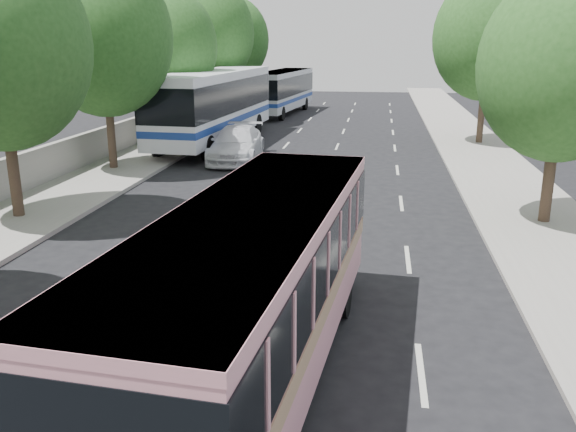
% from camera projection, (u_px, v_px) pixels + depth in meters
% --- Properties ---
extents(ground, '(120.00, 120.00, 0.00)m').
position_uv_depth(ground, '(222.00, 311.00, 13.47)').
color(ground, black).
rests_on(ground, ground).
extents(sidewalk_left, '(4.00, 90.00, 0.15)m').
position_uv_depth(sidewalk_left, '(163.00, 147.00, 33.64)').
color(sidewalk_left, '#9E998E').
rests_on(sidewalk_left, ground).
extents(sidewalk_right, '(4.00, 90.00, 0.12)m').
position_uv_depth(sidewalk_right, '(480.00, 156.00, 31.25)').
color(sidewalk_right, '#9E998E').
rests_on(sidewalk_right, ground).
extents(low_wall, '(0.30, 90.00, 1.50)m').
position_uv_depth(low_wall, '(131.00, 131.00, 33.67)').
color(low_wall, '#9E998E').
rests_on(low_wall, sidewalk_left).
extents(tree_left_c, '(6.00, 6.00, 9.35)m').
position_uv_depth(tree_left_c, '(104.00, 31.00, 26.22)').
color(tree_left_c, '#38281E').
rests_on(tree_left_c, ground).
extents(tree_left_d, '(5.52, 5.52, 8.60)m').
position_uv_depth(tree_left_d, '(169.00, 42.00, 33.95)').
color(tree_left_d, '#38281E').
rests_on(tree_left_d, ground).
extents(tree_left_e, '(6.30, 6.30, 9.82)m').
position_uv_depth(tree_left_e, '(209.00, 30.00, 41.31)').
color(tree_left_e, '#38281E').
rests_on(tree_left_e, ground).
extents(tree_left_f, '(5.88, 5.88, 9.16)m').
position_uv_depth(tree_left_f, '(233.00, 37.00, 49.06)').
color(tree_left_f, '#38281E').
rests_on(tree_left_f, ground).
extents(tree_right_near, '(5.10, 5.10, 7.95)m').
position_uv_depth(tree_right_near, '(566.00, 60.00, 18.32)').
color(tree_right_near, '#38281E').
rests_on(tree_right_near, ground).
extents(tree_right_far, '(6.00, 6.00, 9.35)m').
position_uv_depth(tree_right_far, '(490.00, 33.00, 33.22)').
color(tree_right_far, '#38281E').
rests_on(tree_right_far, ground).
extents(pink_bus, '(3.37, 10.06, 3.15)m').
position_uv_depth(pink_bus, '(254.00, 277.00, 10.20)').
color(pink_bus, '#D38894').
rests_on(pink_bus, ground).
extents(pink_taxi, '(2.38, 5.11, 1.69)m').
position_uv_depth(pink_taxi, '(249.00, 234.00, 16.08)').
color(pink_taxi, '#CE1178').
rests_on(pink_taxi, ground).
extents(white_pickup, '(2.68, 5.81, 1.65)m').
position_uv_depth(white_pickup, '(236.00, 144.00, 30.08)').
color(white_pickup, silver).
rests_on(white_pickup, ground).
extents(tour_coach_front, '(3.92, 13.89, 4.11)m').
position_uv_depth(tour_coach_front, '(214.00, 101.00, 34.37)').
color(tour_coach_front, white).
rests_on(tour_coach_front, ground).
extents(tour_coach_rear, '(3.70, 11.58, 3.41)m').
position_uv_depth(tour_coach_rear, '(282.00, 88.00, 48.64)').
color(tour_coach_rear, silver).
rests_on(tour_coach_rear, ground).
extents(taxi_roof_sign, '(0.56, 0.22, 0.18)m').
position_uv_depth(taxi_roof_sign, '(249.00, 200.00, 15.82)').
color(taxi_roof_sign, silver).
rests_on(taxi_roof_sign, pink_taxi).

